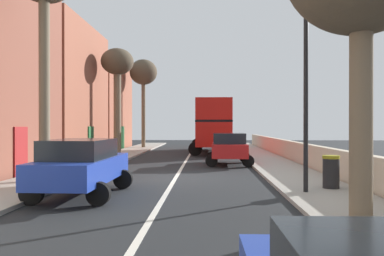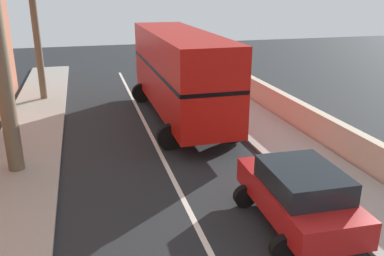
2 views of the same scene
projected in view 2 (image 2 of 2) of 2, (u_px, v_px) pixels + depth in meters
The scene contains 2 objects.
double_decker_bus at pixel (180, 70), 18.69m from camera, with size 3.63×10.40×4.06m.
parked_car_red_right_3 at pixel (299, 193), 10.45m from camera, with size 2.60×4.11×1.74m.
Camera 2 is at (-2.54, -2.86, 5.99)m, focal length 38.43 mm.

